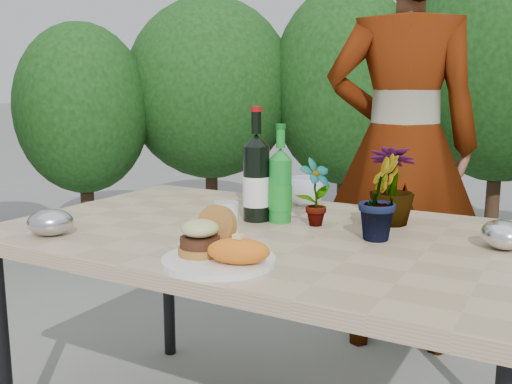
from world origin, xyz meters
The scene contains 17 objects.
patio_table centered at (0.00, 0.00, 0.69)m, with size 1.60×1.00×0.75m.
shrub_hedge centered at (0.12, 1.76, 1.15)m, with size 6.87×5.06×2.32m.
dinner_plate centered at (0.05, -0.36, 0.76)m, with size 0.28×0.28×0.01m, color white.
burger_stack centered at (-0.01, -0.34, 0.81)m, with size 0.11×0.16×0.11m.
sweet_potato centered at (0.12, -0.38, 0.80)m, with size 0.15×0.08×0.06m, color orange.
grilled_veg centered at (0.07, -0.26, 0.78)m, with size 0.08×0.05×0.03m.
wine_bottle centered at (-0.10, 0.10, 0.89)m, with size 0.09×0.09×0.37m.
sparkling_water centered at (-0.02, 0.12, 0.86)m, with size 0.08×0.08×0.31m.
plastic_cup centered at (-0.09, -0.10, 0.80)m, with size 0.07×0.07×0.10m, color silver.
seedling_left centered at (0.10, 0.12, 0.86)m, with size 0.11×0.08×0.21m, color #2D6121.
seedling_mid centered at (0.32, 0.06, 0.87)m, with size 0.13×0.11×0.24m, color #2C591E.
seedling_right centered at (0.30, 0.25, 0.88)m, with size 0.14×0.14×0.25m, color #1F561D.
blue_bowl centered at (-0.05, 0.39, 0.80)m, with size 0.13×0.13×0.10m, color silver.
foil_packet_left centered at (-0.53, -0.37, 0.79)m, with size 0.13×0.11×0.08m, color #ADAFB4.
foil_packet_right centered at (0.64, 0.12, 0.79)m, with size 0.13×0.11×0.08m, color silver.
person centered at (0.13, 1.01, 0.92)m, with size 0.67×0.44×1.85m, color #9B5F4D.
terracotta_pot centered at (-1.36, 1.94, 0.07)m, with size 0.17×0.17×0.14m.
Camera 1 is at (0.78, -1.48, 1.17)m, focal length 40.00 mm.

